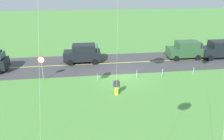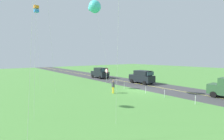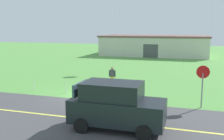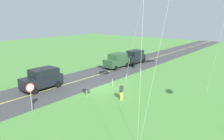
# 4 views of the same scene
# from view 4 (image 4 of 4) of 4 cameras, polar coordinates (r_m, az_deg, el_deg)

# --- Properties ---
(ground_plane) EXTENTS (120.00, 120.00, 0.10)m
(ground_plane) POSITION_cam_4_polar(r_m,az_deg,el_deg) (23.05, -3.43, -5.15)
(ground_plane) COLOR #549342
(asphalt_road) EXTENTS (120.00, 7.00, 0.00)m
(asphalt_road) POSITION_cam_4_polar(r_m,az_deg,el_deg) (25.79, -9.99, -3.12)
(asphalt_road) COLOR #424244
(asphalt_road) RESTS_ON ground
(road_centre_stripe) EXTENTS (120.00, 0.16, 0.00)m
(road_centre_stripe) POSITION_cam_4_polar(r_m,az_deg,el_deg) (25.79, -9.99, -3.11)
(road_centre_stripe) COLOR #E5E04C
(road_centre_stripe) RESTS_ON asphalt_road
(car_suv_foreground) EXTENTS (4.40, 2.12, 2.24)m
(car_suv_foreground) POSITION_cam_4_polar(r_m,az_deg,el_deg) (23.80, -18.72, -2.23)
(car_suv_foreground) COLOR black
(car_suv_foreground) RESTS_ON ground
(car_parked_west_far) EXTENTS (4.40, 2.12, 2.24)m
(car_parked_west_far) POSITION_cam_4_polar(r_m,az_deg,el_deg) (35.53, 6.17, 3.64)
(car_parked_west_far) COLOR black
(car_parked_west_far) RESTS_ON ground
(car_parked_west_near) EXTENTS (4.40, 2.12, 2.24)m
(car_parked_west_near) POSITION_cam_4_polar(r_m,az_deg,el_deg) (32.26, 1.37, 2.66)
(car_parked_west_near) COLOR #2D5633
(car_parked_west_near) RESTS_ON ground
(stop_sign) EXTENTS (0.76, 0.08, 2.56)m
(stop_sign) POSITION_cam_4_polar(r_m,az_deg,el_deg) (17.85, -21.58, -5.66)
(stop_sign) COLOR gray
(stop_sign) RESTS_ON ground
(person_adult_near) EXTENTS (0.58, 0.22, 1.60)m
(person_adult_near) POSITION_cam_4_polar(r_m,az_deg,el_deg) (19.53, 2.63, -5.89)
(person_adult_near) COLOR yellow
(person_adult_near) RESTS_ON ground
(fence_post_0) EXTENTS (0.05, 0.05, 0.90)m
(fence_post_0) POSITION_cam_4_polar(r_m,az_deg,el_deg) (28.28, 8.00, -0.57)
(fence_post_0) COLOR silver
(fence_post_0) RESTS_ON ground
(fence_post_1) EXTENTS (0.05, 0.05, 0.90)m
(fence_post_1) POSITION_cam_4_polar(r_m,az_deg,el_deg) (25.51, 3.97, -2.08)
(fence_post_1) COLOR silver
(fence_post_1) RESTS_ON ground
(fence_post_2) EXTENTS (0.05, 0.05, 0.90)m
(fence_post_2) POSITION_cam_4_polar(r_m,az_deg,el_deg) (23.45, 0.11, -3.50)
(fence_post_2) COLOR silver
(fence_post_2) RESTS_ON ground
(fence_post_3) EXTENTS (0.05, 0.05, 0.90)m
(fence_post_3) POSITION_cam_4_polar(r_m,az_deg,el_deg) (20.68, -6.95, -6.05)
(fence_post_3) COLOR silver
(fence_post_3) RESTS_ON ground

